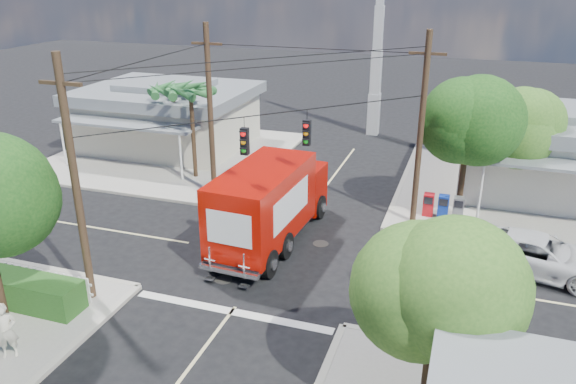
% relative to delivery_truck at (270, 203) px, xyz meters
% --- Properties ---
extents(ground, '(120.00, 120.00, 0.00)m').
position_rel_delivery_truck_xyz_m(ground, '(0.61, -1.36, -1.86)').
color(ground, black).
rests_on(ground, ground).
extents(sidewalk_ne, '(14.12, 14.12, 0.14)m').
position_rel_delivery_truck_xyz_m(sidewalk_ne, '(11.49, 9.52, -1.79)').
color(sidewalk_ne, gray).
rests_on(sidewalk_ne, ground).
extents(sidewalk_nw, '(14.12, 14.12, 0.14)m').
position_rel_delivery_truck_xyz_m(sidewalk_nw, '(-10.27, 9.52, -1.79)').
color(sidewalk_nw, gray).
rests_on(sidewalk_nw, ground).
extents(road_markings, '(32.00, 32.00, 0.01)m').
position_rel_delivery_truck_xyz_m(road_markings, '(0.61, -2.83, -1.85)').
color(road_markings, beige).
rests_on(road_markings, ground).
extents(building_ne, '(11.80, 10.20, 4.50)m').
position_rel_delivery_truck_xyz_m(building_ne, '(13.11, 10.61, 0.46)').
color(building_ne, silver).
rests_on(building_ne, sidewalk_ne).
extents(building_nw, '(10.80, 10.20, 4.30)m').
position_rel_delivery_truck_xyz_m(building_nw, '(-11.39, 11.11, 0.36)').
color(building_nw, beige).
rests_on(building_nw, sidewalk_nw).
extents(radio_tower, '(0.80, 0.80, 17.00)m').
position_rel_delivery_truck_xyz_m(radio_tower, '(1.11, 18.64, 3.78)').
color(radio_tower, silver).
rests_on(radio_tower, ground).
extents(tree_ne_front, '(4.21, 4.14, 6.66)m').
position_rel_delivery_truck_xyz_m(tree_ne_front, '(7.82, 5.40, 2.91)').
color(tree_ne_front, '#422D1C').
rests_on(tree_ne_front, sidewalk_ne).
extents(tree_ne_back, '(3.77, 3.66, 5.82)m').
position_rel_delivery_truck_xyz_m(tree_ne_back, '(10.42, 7.60, 2.33)').
color(tree_ne_back, '#422D1C').
rests_on(tree_ne_back, sidewalk_ne).
extents(tree_se, '(3.67, 3.54, 5.62)m').
position_rel_delivery_truck_xyz_m(tree_se, '(7.62, -8.60, 2.18)').
color(tree_se, '#422D1C').
rests_on(tree_se, sidewalk_se).
extents(palm_nw_front, '(3.01, 3.08, 5.59)m').
position_rel_delivery_truck_xyz_m(palm_nw_front, '(-6.89, 6.14, 3.19)').
color(palm_nw_front, '#422D1C').
rests_on(palm_nw_front, sidewalk_nw).
extents(palm_nw_back, '(3.01, 3.08, 5.19)m').
position_rel_delivery_truck_xyz_m(palm_nw_back, '(-8.89, 7.64, 2.81)').
color(palm_nw_back, '#422D1C').
rests_on(palm_nw_back, sidewalk_nw).
extents(utility_poles, '(12.00, 10.68, 9.00)m').
position_rel_delivery_truck_xyz_m(utility_poles, '(-0.97, 0.25, 2.82)').
color(utility_poles, '#473321').
rests_on(utility_poles, ground).
extents(picket_fence, '(5.94, 0.06, 1.00)m').
position_rel_delivery_truck_xyz_m(picket_fence, '(-7.19, -6.96, -1.18)').
color(picket_fence, silver).
rests_on(picket_fence, sidewalk_sw).
extents(hedge_sw, '(6.20, 1.20, 1.10)m').
position_rel_delivery_truck_xyz_m(hedge_sw, '(-7.39, -7.76, -1.17)').
color(hedge_sw, '#204918').
rests_on(hedge_sw, sidewalk_sw).
extents(vending_boxes, '(1.90, 0.50, 1.10)m').
position_rel_delivery_truck_xyz_m(vending_boxes, '(7.11, 4.84, -1.17)').
color(vending_boxes, '#B00E15').
rests_on(vending_boxes, sidewalk_ne).
extents(delivery_truck, '(3.16, 8.60, 3.66)m').
position_rel_delivery_truck_xyz_m(delivery_truck, '(0.00, 0.00, 0.00)').
color(delivery_truck, black).
rests_on(delivery_truck, ground).
extents(parked_car, '(5.99, 3.59, 1.56)m').
position_rel_delivery_truck_xyz_m(parked_car, '(11.10, 0.84, -1.08)').
color(parked_car, silver).
rests_on(parked_car, ground).
extents(pedestrian, '(0.81, 0.74, 1.85)m').
position_rel_delivery_truck_xyz_m(pedestrian, '(-4.86, -10.25, -0.79)').
color(pedestrian, beige).
rests_on(pedestrian, sidewalk_sw).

